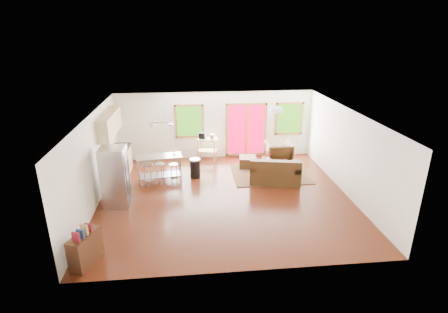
{
  "coord_description": "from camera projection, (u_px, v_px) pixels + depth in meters",
  "views": [
    {
      "loc": [
        -1.02,
        -9.53,
        4.9
      ],
      "look_at": [
        0.0,
        0.3,
        1.2
      ],
      "focal_mm": 28.0,
      "sensor_mm": 36.0,
      "label": 1
    }
  ],
  "objects": [
    {
      "name": "bookshelf",
      "position": [
        85.0,
        248.0,
        7.55
      ],
      "size": [
        0.59,
        0.89,
        0.98
      ],
      "rotation": [
        0.0,
        0.0,
        -0.36
      ],
      "color": "#361D0F",
      "rests_on": "floor"
    },
    {
      "name": "bar_stool_b",
      "position": [
        160.0,
        169.0,
        11.42
      ],
      "size": [
        0.41,
        0.41,
        0.69
      ],
      "rotation": [
        0.0,
        0.0,
        -0.29
      ],
      "color": "#B7BABC",
      "rests_on": "floor"
    },
    {
      "name": "vase",
      "position": [
        269.0,
        158.0,
        12.31
      ],
      "size": [
        0.2,
        0.21,
        0.33
      ],
      "rotation": [
        0.0,
        0.0,
        0.06
      ],
      "color": "silver",
      "rests_on": "coffee_table"
    },
    {
      "name": "french_doors",
      "position": [
        246.0,
        130.0,
        13.65
      ],
      "size": [
        1.6,
        0.05,
        2.1
      ],
      "color": "#B70228",
      "rests_on": "back_wall"
    },
    {
      "name": "refrigerator",
      "position": [
        115.0,
        177.0,
        9.93
      ],
      "size": [
        0.73,
        0.7,
        1.75
      ],
      "rotation": [
        0.0,
        0.0,
        -0.02
      ],
      "color": "#B7BABC",
      "rests_on": "floor"
    },
    {
      "name": "window_left",
      "position": [
        189.0,
        121.0,
        13.3
      ],
      "size": [
        1.1,
        0.05,
        1.3
      ],
      "color": "#25590F",
      "rests_on": "back_wall"
    },
    {
      "name": "bar_stool_c",
      "position": [
        174.0,
        169.0,
        11.45
      ],
      "size": [
        0.33,
        0.33,
        0.67
      ],
      "rotation": [
        0.0,
        0.0,
        0.03
      ],
      "color": "#B7BABC",
      "rests_on": "floor"
    },
    {
      "name": "window_right",
      "position": [
        289.0,
        119.0,
        13.67
      ],
      "size": [
        1.1,
        0.05,
        1.3
      ],
      "color": "#25590F",
      "rests_on": "back_wall"
    },
    {
      "name": "trash_can",
      "position": [
        195.0,
        168.0,
        11.96
      ],
      "size": [
        0.47,
        0.47,
        0.67
      ],
      "rotation": [
        0.0,
        0.0,
        -0.35
      ],
      "color": "black",
      "rests_on": "floor"
    },
    {
      "name": "loveseat",
      "position": [
        275.0,
        172.0,
        11.57
      ],
      "size": [
        1.8,
        1.24,
        0.88
      ],
      "rotation": [
        0.0,
        0.0,
        -0.2
      ],
      "color": "#32200E",
      "rests_on": "floor"
    },
    {
      "name": "island",
      "position": [
        159.0,
        164.0,
        11.48
      ],
      "size": [
        1.53,
        0.78,
        0.93
      ],
      "rotation": [
        0.0,
        0.0,
        0.14
      ],
      "color": "#B7BABC",
      "rests_on": "floor"
    },
    {
      "name": "ceiling",
      "position": [
        225.0,
        113.0,
        9.78
      ],
      "size": [
        7.5,
        7.0,
        0.02
      ],
      "primitive_type": "cube",
      "color": "white",
      "rests_on": "ground"
    },
    {
      "name": "floor",
      "position": [
        225.0,
        197.0,
        10.7
      ],
      "size": [
        7.5,
        7.0,
        0.02
      ],
      "primitive_type": "cube",
      "color": "#361308",
      "rests_on": "ground"
    },
    {
      "name": "coffee_table",
      "position": [
        274.0,
        160.0,
        12.7
      ],
      "size": [
        1.04,
        0.81,
        0.37
      ],
      "rotation": [
        0.0,
        0.0,
        -0.32
      ],
      "color": "#361D0F",
      "rests_on": "floor"
    },
    {
      "name": "kitchen_cart",
      "position": [
        207.0,
        142.0,
        13.28
      ],
      "size": [
        0.84,
        0.67,
        1.13
      ],
      "rotation": [
        0.0,
        0.0,
        -0.29
      ],
      "color": "tan",
      "rests_on": "floor"
    },
    {
      "name": "cup",
      "position": [
        174.0,
        151.0,
        11.61
      ],
      "size": [
        0.12,
        0.09,
        0.12
      ],
      "primitive_type": "imported",
      "rotation": [
        0.0,
        0.0,
        -0.02
      ],
      "color": "white",
      "rests_on": "island"
    },
    {
      "name": "back_wall",
      "position": [
        215.0,
        125.0,
        13.51
      ],
      "size": [
        7.5,
        0.02,
        2.6
      ],
      "primitive_type": "cube",
      "color": "white",
      "rests_on": "ground"
    },
    {
      "name": "front_wall",
      "position": [
        244.0,
        218.0,
        6.97
      ],
      "size": [
        7.5,
        0.02,
        2.6
      ],
      "primitive_type": "cube",
      "color": "white",
      "rests_on": "ground"
    },
    {
      "name": "armchair",
      "position": [
        278.0,
        152.0,
        13.08
      ],
      "size": [
        0.95,
        0.89,
        0.95
      ],
      "primitive_type": "imported",
      "rotation": [
        0.0,
        0.0,
        3.12
      ],
      "color": "#32200E",
      "rests_on": "floor"
    },
    {
      "name": "ottoman",
      "position": [
        248.0,
        162.0,
        12.86
      ],
      "size": [
        0.68,
        0.68,
        0.4
      ],
      "primitive_type": "cube",
      "rotation": [
        0.0,
        0.0,
        -0.13
      ],
      "color": "#32200E",
      "rests_on": "floor"
    },
    {
      "name": "right_wall",
      "position": [
        348.0,
        152.0,
        10.6
      ],
      "size": [
        0.02,
        7.0,
        2.6
      ],
      "primitive_type": "cube",
      "color": "white",
      "rests_on": "ground"
    },
    {
      "name": "ceiling_flush",
      "position": [
        276.0,
        110.0,
        10.52
      ],
      "size": [
        0.35,
        0.35,
        0.12
      ],
      "primitive_type": "cube",
      "color": "white",
      "rests_on": "ceiling"
    },
    {
      "name": "pendant_light",
      "position": [
        162.0,
        125.0,
        11.24
      ],
      "size": [
        0.8,
        0.18,
        0.79
      ],
      "color": "gray",
      "rests_on": "ceiling"
    },
    {
      "name": "left_wall",
      "position": [
        93.0,
        162.0,
        9.88
      ],
      "size": [
        0.02,
        7.0,
        2.6
      ],
      "primitive_type": "cube",
      "color": "white",
      "rests_on": "ground"
    },
    {
      "name": "book",
      "position": [
        276.0,
        158.0,
        12.22
      ],
      "size": [
        0.23,
        0.11,
        0.32
      ],
      "primitive_type": "imported",
      "rotation": [
        0.0,
        0.0,
        0.35
      ],
      "color": "maroon",
      "rests_on": "coffee_table"
    },
    {
      "name": "rug",
      "position": [
        270.0,
        174.0,
        12.33
      ],
      "size": [
        2.64,
        2.04,
        0.03
      ],
      "primitive_type": "cube",
      "rotation": [
        0.0,
        0.0,
        -0.01
      ],
      "color": "#425531",
      "rests_on": "floor"
    },
    {
      "name": "bar_stool_a",
      "position": [
        148.0,
        170.0,
        11.2
      ],
      "size": [
        0.4,
        0.4,
        0.78
      ],
      "rotation": [
        0.0,
        0.0,
        0.08
      ],
      "color": "#B7BABC",
      "rests_on": "floor"
    },
    {
      "name": "cabinets",
      "position": [
        116.0,
        153.0,
        11.62
      ],
      "size": [
        0.64,
        2.24,
        2.3
      ],
      "color": "tan",
      "rests_on": "floor"
    }
  ]
}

